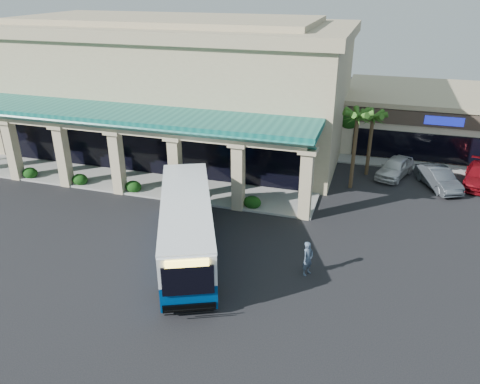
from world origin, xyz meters
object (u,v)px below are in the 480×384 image
(car_silver, at_px, (395,167))
(car_white, at_px, (439,178))
(car_red, at_px, (480,176))
(transit_bus, at_px, (187,227))
(pedestrian, at_px, (308,258))

(car_silver, xyz_separation_m, car_white, (3.11, -1.32, -0.01))
(car_white, xyz_separation_m, car_red, (3.02, 1.50, -0.02))
(transit_bus, distance_m, car_red, 23.17)
(pedestrian, relative_size, car_red, 0.38)
(car_white, bearing_deg, car_silver, 132.26)
(transit_bus, relative_size, car_red, 2.33)
(transit_bus, xyz_separation_m, car_silver, (11.19, 15.19, -0.88))
(transit_bus, height_order, car_red, transit_bus)
(car_white, bearing_deg, transit_bus, -160.62)
(car_white, distance_m, car_red, 3.37)
(pedestrian, distance_m, car_white, 15.86)
(transit_bus, height_order, car_white, transit_bus)
(car_silver, xyz_separation_m, car_red, (6.13, 0.18, -0.03))
(transit_bus, bearing_deg, car_red, 18.09)
(pedestrian, bearing_deg, car_red, -6.36)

